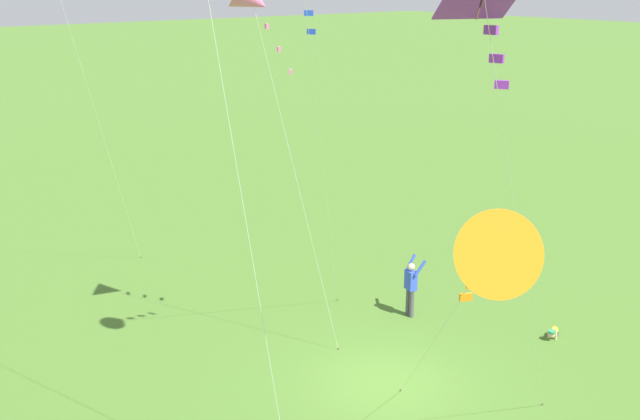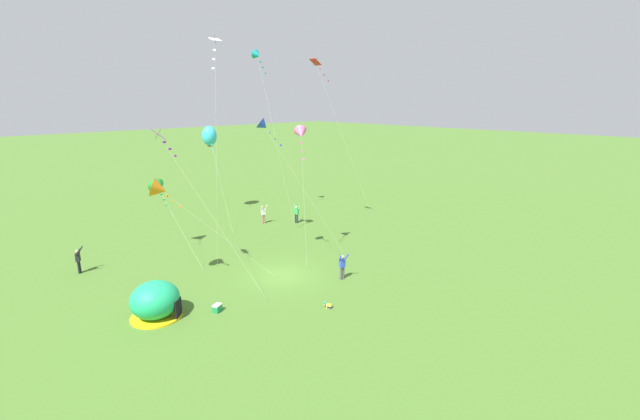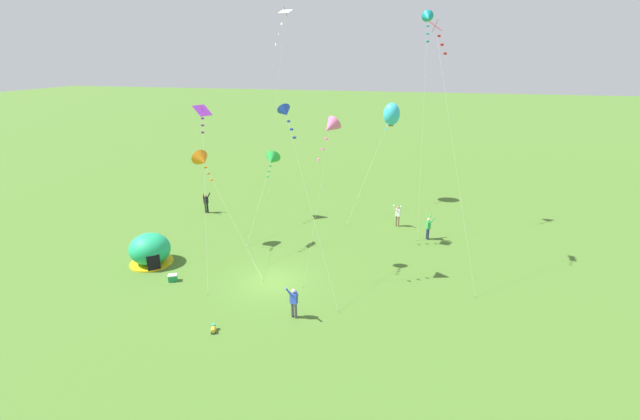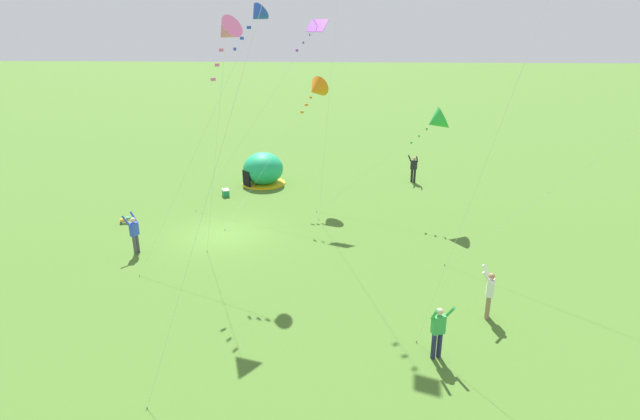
# 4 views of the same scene
# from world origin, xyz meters

# --- Properties ---
(ground_plane) EXTENTS (300.00, 300.00, 0.00)m
(ground_plane) POSITION_xyz_m (0.00, 0.00, 0.00)
(ground_plane) COLOR #477028
(popup_tent) EXTENTS (2.81, 2.81, 2.10)m
(popup_tent) POSITION_xyz_m (-8.75, 0.51, 1.00)
(popup_tent) COLOR #1EAD6B
(popup_tent) RESTS_ON ground
(cooler_box) EXTENTS (0.64, 0.56, 0.44)m
(cooler_box) POSITION_xyz_m (-6.00, -1.35, 0.22)
(cooler_box) COLOR #1E8C4C
(cooler_box) RESTS_ON ground
(toddler_crawling) EXTENTS (0.39, 0.55, 0.32)m
(toddler_crawling) POSITION_xyz_m (-1.15, -5.51, 0.18)
(toddler_crawling) COLOR gold
(toddler_crawling) RESTS_ON ground
(person_watching_sky) EXTENTS (0.66, 0.72, 1.89)m
(person_watching_sky) POSITION_xyz_m (-9.80, 10.39, 1.00)
(person_watching_sky) COLOR black
(person_watching_sky) RESTS_ON ground
(person_with_toddler) EXTENTS (0.69, 0.56, 1.89)m
(person_with_toddler) POSITION_xyz_m (6.95, 11.13, 1.00)
(person_with_toddler) COLOR #8C7251
(person_with_toddler) RESTS_ON ground
(person_arms_raised) EXTENTS (0.61, 0.71, 1.89)m
(person_arms_raised) POSITION_xyz_m (9.40, 9.01, 1.00)
(person_arms_raised) COLOR #1E2347
(person_arms_raised) RESTS_ON ground
(person_flying_kite) EXTENTS (0.69, 0.56, 1.89)m
(person_flying_kite) POSITION_xyz_m (2.48, -3.36, 1.00)
(person_flying_kite) COLOR #4C4C51
(person_flying_kite) RESTS_ON ground
(kite_orange) EXTENTS (6.63, 5.07, 7.12)m
(kite_orange) POSITION_xyz_m (-6.29, 4.16, 6.41)
(kite_orange) COLOR silver
(kite_orange) RESTS_ON ground
(kite_green) EXTENTS (1.25, 6.87, 5.90)m
(kite_green) POSITION_xyz_m (-3.53, 10.58, 5.14)
(kite_green) COLOR silver
(kite_green) RESTS_ON ground
(kite_purple) EXTENTS (3.44, 7.24, 10.13)m
(kite_purple) POSITION_xyz_m (-5.90, 4.07, 9.53)
(kite_purple) COLOR silver
(kite_purple) RESTS_ON ground
(kite_pink) EXTENTS (1.91, 2.54, 10.07)m
(kite_pink) POSITION_xyz_m (3.33, 1.57, 9.46)
(kite_pink) COLOR silver
(kite_pink) RESTS_ON ground
(kite_blue) EXTENTS (4.86, 5.16, 10.62)m
(kite_blue) POSITION_xyz_m (0.49, 2.20, 10.11)
(kite_blue) COLOR silver
(kite_blue) RESTS_ON ground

